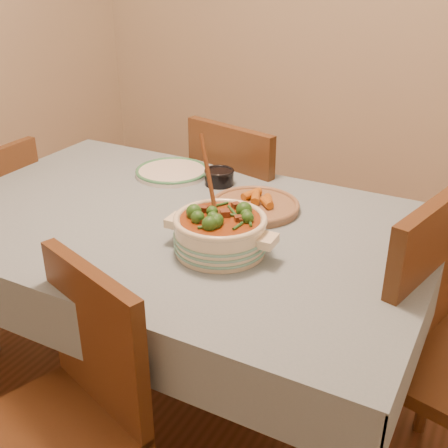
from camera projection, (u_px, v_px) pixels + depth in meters
The scene contains 8 objects.
floor at pixel (183, 392), 2.21m from camera, with size 4.50×4.50×0.00m, color #422513.
dining_table at pixel (177, 243), 1.92m from camera, with size 1.68×1.08×0.76m.
stew_casserole at pixel (220, 230), 1.65m from camera, with size 0.35×0.28×0.33m.
white_plate at pixel (172, 172), 2.24m from camera, with size 0.37×0.37×0.03m.
condiment_bowl at pixel (219, 176), 2.14m from camera, with size 0.12×0.12×0.06m.
fried_plate at pixel (255, 204), 1.93m from camera, with size 0.33×0.33×0.05m.
chair_far at pixel (246, 209), 2.49m from camera, with size 0.52×0.52×0.93m.
chair_near at pixel (68, 408), 1.46m from camera, with size 0.52×0.52×0.88m.
Camera 1 is at (0.94, -1.41, 1.57)m, focal length 45.00 mm.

